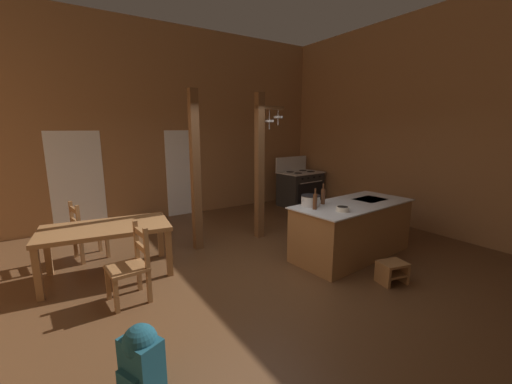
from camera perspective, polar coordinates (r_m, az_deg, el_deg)
The scene contains 18 objects.
ground_plane at distance 4.74m, azimuth -0.76°, elevation -15.51°, with size 9.04×8.35×0.10m, color brown.
wall_back at distance 7.75m, azimuth -16.48°, elevation 11.69°, with size 9.04×0.14×4.38m, color #93663F.
wall_right at distance 7.36m, azimuth 28.52°, elevation 10.83°, with size 0.14×8.35×4.38m, color #93663F.
glazed_door_back_left at distance 7.43m, azimuth -29.58°, elevation 1.65°, with size 1.00×0.01×2.05m, color white.
glazed_panel_back_right at distance 7.88m, azimuth -12.98°, elevation 3.33°, with size 0.84×0.01×2.05m, color white.
kitchen_island at distance 5.53m, azimuth 16.92°, elevation -6.44°, with size 2.23×1.14×0.90m.
stove_range at distance 8.77m, azimuth 7.93°, elevation 0.72°, with size 1.21×0.90×1.32m.
support_post_with_pot_rack at distance 5.99m, azimuth 0.82°, elevation 5.31°, with size 0.60×0.17×2.73m.
support_post_center at distance 5.47m, azimuth -10.88°, elevation 3.57°, with size 0.14×0.14×2.73m.
step_stool at distance 4.84m, azimuth 23.38°, elevation -12.91°, with size 0.42×0.36×0.30m.
dining_table at distance 4.99m, azimuth -25.45°, elevation -6.56°, with size 1.80×1.12×0.74m.
ladderback_chair_near_window at distance 4.24m, azimuth -21.59°, elevation -12.23°, with size 0.48×0.48×0.95m.
ladderback_chair_by_post at distance 5.84m, azimuth -28.33°, elevation -6.35°, with size 0.51×0.51×0.95m.
backpack at distance 2.96m, azimuth -20.04°, elevation -26.33°, with size 0.37×0.38×0.60m.
stockpot_on_counter at distance 5.03m, azimuth 9.83°, elevation -1.53°, with size 0.37×0.30×0.17m.
mixing_bowl_on_counter at distance 4.83m, azimuth 15.36°, elevation -2.96°, with size 0.19×0.19×0.07m.
bottle_tall_on_counter at distance 5.19m, azimuth 12.02°, elevation -0.71°, with size 0.07×0.07×0.33m.
bottle_short_on_counter at distance 4.83m, azimuth 10.61°, elevation -1.62°, with size 0.06×0.06×0.32m.
Camera 1 is at (-2.25, -3.57, 2.10)m, focal length 22.14 mm.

